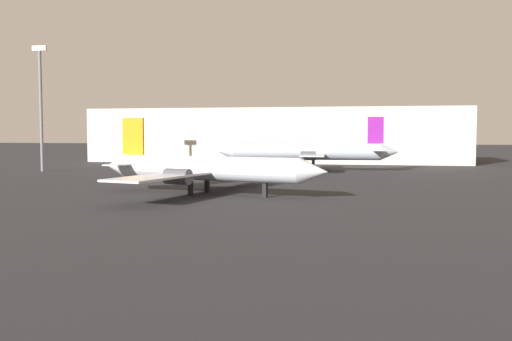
# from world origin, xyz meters

# --- Properties ---
(airplane_on_taxiway) EXTENTS (25.31, 26.39, 7.87)m
(airplane_on_taxiway) POSITION_xyz_m (-15.28, 44.18, 2.64)
(airplane_on_taxiway) COLOR silver
(airplane_on_taxiway) RESTS_ON ground_plane
(airplane_distant) EXTENTS (30.06, 19.28, 8.82)m
(airplane_distant) POSITION_xyz_m (-8.82, 81.94, 3.16)
(airplane_distant) COLOR #B2BCCC
(airplane_distant) RESTS_ON ground_plane
(light_mast_left) EXTENTS (2.40, 0.50, 20.10)m
(light_mast_left) POSITION_xyz_m (-50.70, 71.96, 11.32)
(light_mast_left) COLOR slate
(light_mast_left) RESTS_ON ground_plane
(terminal_building) EXTENTS (79.17, 18.88, 11.35)m
(terminal_building) POSITION_xyz_m (-18.83, 111.17, 5.68)
(terminal_building) COLOR beige
(terminal_building) RESTS_ON ground_plane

